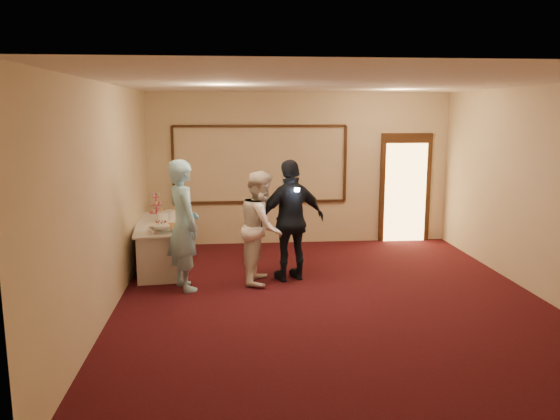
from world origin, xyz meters
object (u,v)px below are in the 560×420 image
object	(u,v)px
cupcake_stand	(156,205)
guest	(291,221)
plate_stack_b	(170,214)
pavlova_tray	(161,228)
plate_stack_a	(163,217)
woman	(262,227)
buffet_table	(162,244)
tart	(172,226)
man	(184,225)

from	to	relation	value
cupcake_stand	guest	size ratio (longest dim) A/B	0.21
plate_stack_b	guest	xyz separation A→B (m)	(2.01, -1.33, 0.11)
pavlova_tray	plate_stack_b	world-z (taller)	pavlova_tray
plate_stack_a	guest	size ratio (longest dim) A/B	0.10
cupcake_stand	plate_stack_b	world-z (taller)	cupcake_stand
plate_stack_a	woman	bearing A→B (deg)	-33.21
buffet_table	guest	world-z (taller)	guest
tart	woman	world-z (taller)	woman
buffet_table	pavlova_tray	xyz separation A→B (m)	(0.09, -0.76, 0.45)
tart	woman	xyz separation A→B (m)	(1.44, -0.60, 0.08)
plate_stack_b	man	distance (m)	1.67
guest	man	bearing A→B (deg)	-8.40
buffet_table	plate_stack_a	bearing A→B (deg)	78.94
pavlova_tray	woman	bearing A→B (deg)	-8.32
cupcake_stand	pavlova_tray	bearing A→B (deg)	-80.40
guest	cupcake_stand	bearing A→B (deg)	-57.78
buffet_table	pavlova_tray	size ratio (longest dim) A/B	4.57
pavlova_tray	tart	distance (m)	0.40
buffet_table	guest	xyz separation A→B (m)	(2.12, -0.93, 0.57)
guest	plate_stack_a	bearing A→B (deg)	-44.54
tart	guest	bearing A→B (deg)	-16.08
cupcake_stand	plate_stack_b	distance (m)	0.63
plate_stack_a	plate_stack_b	size ratio (longest dim) A/B	1.12
tart	guest	size ratio (longest dim) A/B	0.13
plate_stack_b	man	xyz separation A→B (m)	(0.36, -1.63, 0.13)
pavlova_tray	plate_stack_a	bearing A→B (deg)	95.28
man	guest	distance (m)	1.67
cupcake_stand	plate_stack_b	xyz separation A→B (m)	(0.31, -0.55, -0.07)
pavlova_tray	cupcake_stand	bearing A→B (deg)	99.60
cupcake_stand	tart	size ratio (longest dim) A/B	1.59
pavlova_tray	cupcake_stand	distance (m)	1.73
plate_stack_b	woman	distance (m)	2.07
plate_stack_a	tart	distance (m)	0.51
pavlova_tray	guest	bearing A→B (deg)	-4.86
pavlova_tray	cupcake_stand	world-z (taller)	cupcake_stand
pavlova_tray	man	size ratio (longest dim) A/B	0.25
guest	buffet_table	bearing A→B (deg)	-42.51
cupcake_stand	guest	bearing A→B (deg)	-38.98
buffet_table	cupcake_stand	size ratio (longest dim) A/B	5.49
pavlova_tray	tart	xyz separation A→B (m)	(0.12, 0.38, -0.05)
plate_stack_b	pavlova_tray	bearing A→B (deg)	-91.10
tart	guest	xyz separation A→B (m)	(1.91, -0.55, 0.16)
pavlova_tray	tart	size ratio (longest dim) A/B	1.91
tart	man	size ratio (longest dim) A/B	0.13
pavlova_tray	plate_stack_b	size ratio (longest dim) A/B	2.86
buffet_table	woman	world-z (taller)	woman
pavlova_tray	cupcake_stand	xyz separation A→B (m)	(-0.29, 1.70, 0.07)
cupcake_stand	man	bearing A→B (deg)	-72.81
pavlova_tray	cupcake_stand	size ratio (longest dim) A/B	1.20
woman	guest	world-z (taller)	guest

